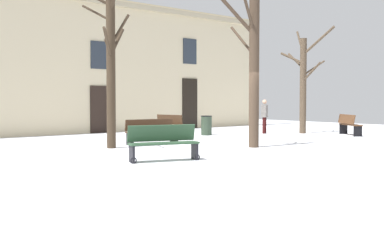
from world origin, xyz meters
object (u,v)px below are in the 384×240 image
Objects in this scene: tree_right_of_center at (304,81)px; bench_facing_shops at (349,124)px; tree_near_facade at (253,67)px; bench_near_center_tree at (163,142)px; person_crossing_plaza at (265,115)px; bench_back_to_back_left at (151,131)px; litter_bin at (206,125)px; bench_far_corner at (167,125)px; tree_center at (111,60)px.

tree_right_of_center is 2.91m from bench_facing_shops.
tree_near_facade is 4.97m from bench_near_center_tree.
person_crossing_plaza reaches higher than bench_facing_shops.
bench_back_to_back_left is at bearing -19.08° from person_crossing_plaza.
bench_facing_shops is (4.88, -4.09, 0.05)m from litter_bin.
litter_bin is (2.35, 4.97, -2.23)m from tree_near_facade.
person_crossing_plaza is at bearing 44.94° from bench_near_center_tree.
tree_near_facade is 3.24× the size of person_crossing_plaza.
bench_far_corner reaches higher than bench_facing_shops.
tree_right_of_center reaches higher than person_crossing_plaza.
tree_center is (-10.38, -0.14, 0.42)m from tree_right_of_center.
bench_facing_shops is at bearing -7.29° from bench_back_to_back_left.
tree_center is at bearing -163.24° from bench_back_to_back_left.
tree_center is 11.41m from bench_facing_shops.
tree_right_of_center is 3.08× the size of bench_far_corner.
tree_center is at bearing -179.25° from tree_right_of_center.
bench_back_to_back_left is (1.83, 0.33, -2.44)m from tree_center.
tree_center is at bearing 143.55° from tree_near_facade.
tree_center is at bearing 98.22° from bench_near_center_tree.
bench_facing_shops is 0.82× the size of bench_back_to_back_left.
bench_facing_shops is 0.85× the size of bench_near_center_tree.
person_crossing_plaza reaches higher than bench_near_center_tree.
bench_far_corner is 1.00× the size of person_crossing_plaza.
person_crossing_plaza is (-2.09, 3.14, 0.39)m from bench_facing_shops.
bench_far_corner is (0.61, 5.58, -2.20)m from tree_near_facade.
person_crossing_plaza is at bearing 13.71° from bench_back_to_back_left.
tree_near_facade is 6.76m from person_crossing_plaza.
litter_bin is 1.84m from bench_far_corner.
bench_far_corner is (-1.73, 0.61, 0.04)m from litter_bin.
tree_center is 5.74m from bench_far_corner.
person_crossing_plaza reaches higher than bench_far_corner.
person_crossing_plaza is (5.13, 4.01, -1.80)m from tree_near_facade.
tree_center is at bearing -160.30° from litter_bin.
tree_center reaches higher than person_crossing_plaza.
bench_back_to_back_left is (-4.28, -1.86, 0.03)m from litter_bin.
bench_back_to_back_left is at bearing 121.87° from tree_near_facade.
tree_right_of_center is at bearing 5.13° from bench_back_to_back_left.
bench_facing_shops is at bearing 97.31° from person_crossing_plaza.
bench_near_center_tree is 4.71m from bench_back_to_back_left.
bench_facing_shops is (10.99, -1.91, -2.41)m from tree_center.
bench_far_corner reaches higher than bench_back_to_back_left.
tree_near_facade is at bearing 11.69° from person_crossing_plaza.
tree_center reaches higher than bench_near_center_tree.
tree_near_facade is 3.22× the size of bench_far_corner.
litter_bin is 6.37m from bench_facing_shops.
bench_back_to_back_left is at bearing -52.88° from bench_far_corner.
tree_right_of_center is 10.39m from tree_center.
bench_back_to_back_left is at bearing 76.39° from bench_near_center_tree.
tree_right_of_center is at bearing -25.66° from litter_bin.
tree_right_of_center is 11.81m from bench_near_center_tree.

